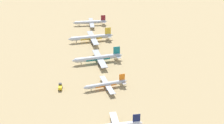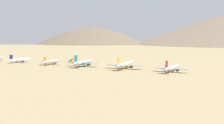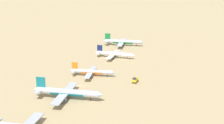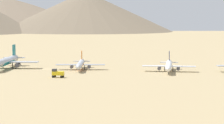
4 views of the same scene
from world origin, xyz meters
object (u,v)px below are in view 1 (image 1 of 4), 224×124
parked_jet_2 (98,58)px  parked_jet_1 (92,37)px  service_truck (60,87)px  parked_jet_3 (106,84)px  parked_jet_0 (91,22)px

parked_jet_2 → parked_jet_1: bearing=-94.2°
parked_jet_2 → service_truck: 47.88m
parked_jet_1 → parked_jet_3: size_ratio=1.33×
parked_jet_0 → parked_jet_3: size_ratio=1.15×
parked_jet_0 → parked_jet_3: 128.53m
parked_jet_1 → service_truck: bearing=64.6°
parked_jet_0 → parked_jet_2: size_ratio=0.88×
parked_jet_3 → service_truck: parked_jet_3 is taller
service_truck → parked_jet_0: bearing=-110.2°
parked_jet_2 → service_truck: size_ratio=7.55×
parked_jet_1 → parked_jet_3: (6.49, 84.51, -1.03)m
parked_jet_0 → parked_jet_1: bearing=80.2°
parked_jet_3 → parked_jet_2: bearing=-94.6°
parked_jet_1 → service_truck: parked_jet_1 is taller
parked_jet_0 → service_truck: 129.38m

